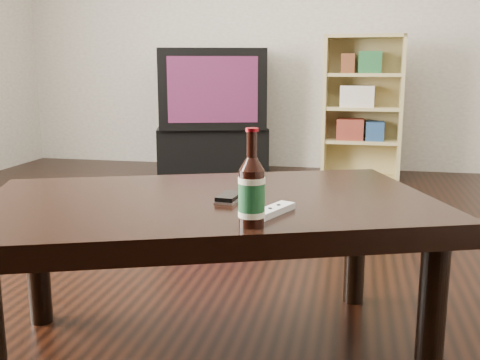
% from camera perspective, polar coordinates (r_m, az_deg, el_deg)
% --- Properties ---
extents(floor, '(5.00, 6.00, 0.01)m').
position_cam_1_polar(floor, '(2.34, -3.73, -11.56)').
color(floor, black).
rests_on(floor, ground).
extents(wall_back, '(5.00, 0.02, 2.70)m').
position_cam_1_polar(wall_back, '(5.14, 5.32, 16.37)').
color(wall_back, '#B2AA9B').
rests_on(wall_back, ground).
extents(tv_stand, '(1.05, 0.72, 0.38)m').
position_cam_1_polar(tv_stand, '(5.00, -2.82, 3.22)').
color(tv_stand, black).
rests_on(tv_stand, floor).
extents(tv, '(1.02, 0.79, 0.67)m').
position_cam_1_polar(tv, '(4.95, -2.88, 9.28)').
color(tv, black).
rests_on(tv, tv_stand).
extents(bookshelf, '(0.63, 0.30, 1.15)m').
position_cam_1_polar(bookshelf, '(4.67, 12.25, 7.44)').
color(bookshelf, tan).
rests_on(bookshelf, floor).
extents(coffee_table, '(1.56, 1.22, 0.51)m').
position_cam_1_polar(coffee_table, '(1.75, -2.98, -3.99)').
color(coffee_table, black).
rests_on(coffee_table, floor).
extents(beer_bottle, '(0.08, 0.08, 0.25)m').
position_cam_1_polar(beer_bottle, '(1.41, 1.19, -1.24)').
color(beer_bottle, black).
rests_on(beer_bottle, coffee_table).
extents(phone, '(0.07, 0.12, 0.02)m').
position_cam_1_polar(phone, '(1.70, -1.11, -1.80)').
color(phone, '#B7B7B9').
rests_on(phone, coffee_table).
extents(remote, '(0.11, 0.17, 0.02)m').
position_cam_1_polar(remote, '(1.55, 3.42, -3.10)').
color(remote, silver).
rests_on(remote, coffee_table).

